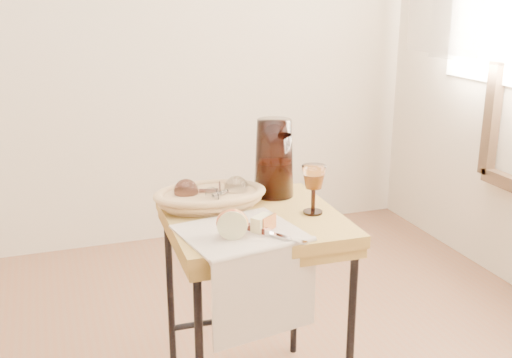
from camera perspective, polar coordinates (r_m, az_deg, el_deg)
name	(u,v)px	position (r m, az deg, el deg)	size (l,w,h in m)	color
side_table	(254,312)	(1.99, -0.19, -12.25)	(0.52, 0.52, 0.66)	brown
tea_towel	(240,232)	(1.72, -1.49, -5.00)	(0.31, 0.28, 0.01)	silver
bread_basket	(210,199)	(1.92, -4.26, -1.83)	(0.32, 0.22, 0.05)	#A67148
goblet_lying_a	(201,191)	(1.92, -5.19, -1.08)	(0.13, 0.08, 0.08)	brown
goblet_lying_b	(226,191)	(1.91, -2.79, -1.14)	(0.13, 0.08, 0.08)	white
pitcher	(274,158)	(2.00, 1.68, 1.97)	(0.17, 0.25, 0.29)	black
wine_goblet	(313,189)	(1.85, 5.37, -0.97)	(0.07, 0.07, 0.15)	white
apple_half	(232,223)	(1.66, -2.23, -4.12)	(0.09, 0.05, 0.08)	#B5151C
apple_wedge	(262,223)	(1.72, 0.55, -4.11)	(0.06, 0.03, 0.04)	beige
table_knife	(271,233)	(1.68, 1.44, -5.02)	(0.20, 0.02, 0.02)	silver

